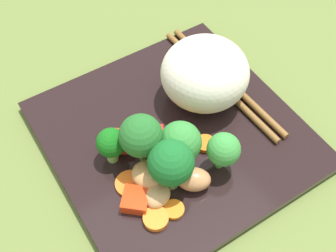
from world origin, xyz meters
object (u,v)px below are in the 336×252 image
(rice_mound, at_px, (205,73))
(carrot_slice_2, at_px, (174,210))
(square_plate, at_px, (174,134))
(chopstick_pair, at_px, (222,81))
(broccoli_floret_4, at_px, (171,164))

(rice_mound, bearing_deg, carrot_slice_2, -137.03)
(square_plate, height_order, chopstick_pair, chopstick_pair)
(square_plate, bearing_deg, chopstick_pair, 17.34)
(broccoli_floret_4, xyz_separation_m, chopstick_pair, (0.13, 0.08, -0.04))
(broccoli_floret_4, height_order, carrot_slice_2, broccoli_floret_4)
(carrot_slice_2, distance_m, chopstick_pair, 0.18)
(carrot_slice_2, bearing_deg, rice_mound, 42.97)
(square_plate, relative_size, carrot_slice_2, 12.82)
(broccoli_floret_4, relative_size, carrot_slice_2, 3.04)
(square_plate, height_order, broccoli_floret_4, broccoli_floret_4)
(carrot_slice_2, height_order, chopstick_pair, chopstick_pair)
(rice_mound, xyz_separation_m, broccoli_floret_4, (-0.10, -0.08, -0.00))
(square_plate, bearing_deg, broccoli_floret_4, -127.05)
(carrot_slice_2, bearing_deg, chopstick_pair, 36.92)
(square_plate, xyz_separation_m, rice_mound, (0.06, 0.02, 0.05))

